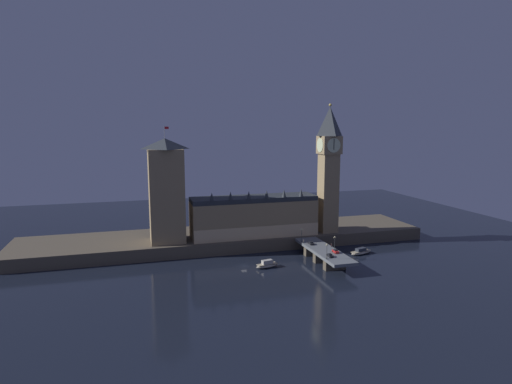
# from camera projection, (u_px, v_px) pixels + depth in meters

# --- Properties ---
(ground_plane) EXTENTS (400.00, 400.00, 0.00)m
(ground_plane) POSITION_uv_depth(u_px,v_px,m) (244.00, 266.00, 200.41)
(ground_plane) COLOR black
(embankment) EXTENTS (220.00, 42.00, 6.52)m
(embankment) POSITION_uv_depth(u_px,v_px,m) (226.00, 238.00, 236.96)
(embankment) COLOR brown
(embankment) RESTS_ON ground_plane
(parliament_hall) EXTENTS (67.15, 17.83, 25.47)m
(parliament_hall) POSITION_uv_depth(u_px,v_px,m) (254.00, 216.00, 229.16)
(parliament_hall) COLOR #9E845B
(parliament_hall) RESTS_ON embankment
(clock_tower) EXTENTS (11.26, 11.37, 70.36)m
(clock_tower) POSITION_uv_depth(u_px,v_px,m) (329.00, 165.00, 233.57)
(clock_tower) COLOR #9E845B
(clock_tower) RESTS_ON embankment
(victoria_tower) EXTENTS (17.28, 17.28, 58.39)m
(victoria_tower) POSITION_uv_depth(u_px,v_px,m) (166.00, 190.00, 214.97)
(victoria_tower) COLOR #9E845B
(victoria_tower) RESTS_ON embankment
(bridge) EXTENTS (11.77, 46.00, 6.32)m
(bridge) POSITION_uv_depth(u_px,v_px,m) (324.00, 253.00, 205.52)
(bridge) COLOR slate
(bridge) RESTS_ON ground_plane
(car_northbound_lead) EXTENTS (1.97, 4.34, 1.40)m
(car_northbound_lead) POSITION_uv_depth(u_px,v_px,m) (311.00, 243.00, 213.62)
(car_northbound_lead) COLOR black
(car_northbound_lead) RESTS_ON bridge
(car_northbound_trail) EXTENTS (1.98, 4.02, 1.40)m
(car_northbound_trail) POSITION_uv_depth(u_px,v_px,m) (330.00, 255.00, 193.14)
(car_northbound_trail) COLOR black
(car_northbound_trail) RESTS_ON bridge
(car_southbound_lead) EXTENTS (1.94, 3.96, 1.56)m
(car_southbound_lead) POSITION_uv_depth(u_px,v_px,m) (335.00, 251.00, 199.17)
(car_southbound_lead) COLOR red
(car_southbound_lead) RESTS_ON bridge
(pedestrian_near_rail) EXTENTS (0.38, 0.38, 1.63)m
(pedestrian_near_rail) POSITION_uv_depth(u_px,v_px,m) (327.00, 257.00, 190.50)
(pedestrian_near_rail) COLOR black
(pedestrian_near_rail) RESTS_ON bridge
(pedestrian_mid_walk) EXTENTS (0.38, 0.38, 1.75)m
(pedestrian_mid_walk) POSITION_uv_depth(u_px,v_px,m) (331.00, 245.00, 208.97)
(pedestrian_mid_walk) COLOR black
(pedestrian_mid_walk) RESTS_ON bridge
(pedestrian_far_rail) EXTENTS (0.38, 0.38, 1.74)m
(pedestrian_far_rail) POSITION_uv_depth(u_px,v_px,m) (304.00, 241.00, 216.01)
(pedestrian_far_rail) COLOR black
(pedestrian_far_rail) RESTS_ON bridge
(street_lamp_near) EXTENTS (1.34, 0.60, 7.08)m
(street_lamp_near) POSITION_uv_depth(u_px,v_px,m) (327.00, 250.00, 189.05)
(street_lamp_near) COLOR #2D3333
(street_lamp_near) RESTS_ON bridge
(street_lamp_mid) EXTENTS (1.34, 0.60, 5.96)m
(street_lamp_mid) POSITION_uv_depth(u_px,v_px,m) (335.00, 241.00, 206.20)
(street_lamp_mid) COLOR #2D3333
(street_lamp_mid) RESTS_ON bridge
(street_lamp_far) EXTENTS (1.34, 0.60, 7.20)m
(street_lamp_far) POSITION_uv_depth(u_px,v_px,m) (302.00, 234.00, 217.00)
(street_lamp_far) COLOR #2D3333
(street_lamp_far) RESTS_ON bridge
(boat_upstream) EXTENTS (11.62, 5.87, 3.61)m
(boat_upstream) POSITION_uv_depth(u_px,v_px,m) (267.00, 265.00, 197.65)
(boat_upstream) COLOR #B2A893
(boat_upstream) RESTS_ON ground_plane
(boat_downstream) EXTENTS (13.12, 7.18, 3.25)m
(boat_downstream) POSITION_uv_depth(u_px,v_px,m) (361.00, 252.00, 218.53)
(boat_downstream) COLOR #B2A893
(boat_downstream) RESTS_ON ground_plane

